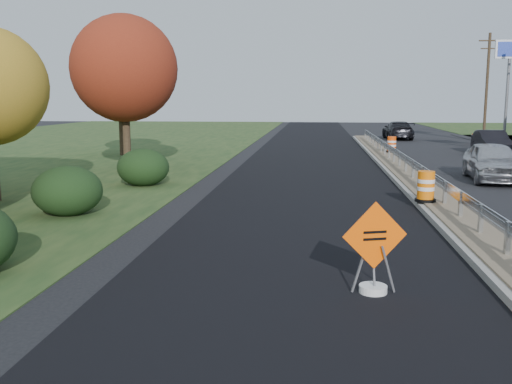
# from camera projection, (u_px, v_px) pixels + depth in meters

# --- Properties ---
(ground) EXTENTS (140.00, 140.00, 0.00)m
(ground) POSITION_uv_depth(u_px,v_px,m) (460.00, 224.00, 16.08)
(ground) COLOR black
(ground) RESTS_ON ground
(milled_overlay) EXTENTS (7.20, 120.00, 0.01)m
(milled_overlay) POSITION_uv_depth(u_px,v_px,m) (308.00, 175.00, 26.35)
(milled_overlay) COLOR black
(milled_overlay) RESTS_ON ground
(median) EXTENTS (1.60, 55.00, 0.23)m
(median) POSITION_uv_depth(u_px,v_px,m) (413.00, 180.00, 23.92)
(median) COLOR gray
(median) RESTS_ON ground
(guardrail) EXTENTS (0.10, 46.15, 0.72)m
(guardrail) POSITION_uv_depth(u_px,v_px,m) (410.00, 163.00, 24.80)
(guardrail) COLOR silver
(guardrail) RESTS_ON median
(pylon_sign_north) EXTENTS (2.20, 0.30, 7.90)m
(pylon_sign_north) POSITION_uv_depth(u_px,v_px,m) (509.00, 59.00, 43.39)
(pylon_sign_north) COLOR slate
(pylon_sign_north) RESTS_ON ground
(utility_pole_north) EXTENTS (1.90, 0.26, 9.40)m
(utility_pole_north) POSITION_uv_depth(u_px,v_px,m) (487.00, 83.00, 52.37)
(utility_pole_north) COLOR #473523
(utility_pole_north) RESTS_ON ground
(hedge_mid) EXTENTS (2.09, 2.09, 1.52)m
(hedge_mid) POSITION_uv_depth(u_px,v_px,m) (67.00, 190.00, 17.15)
(hedge_mid) COLOR black
(hedge_mid) RESTS_ON ground
(hedge_north) EXTENTS (2.09, 2.09, 1.52)m
(hedge_north) POSITION_uv_depth(u_px,v_px,m) (143.00, 167.00, 22.98)
(hedge_north) COLOR black
(hedge_north) RESTS_ON ground
(tree_near_red) EXTENTS (4.95, 4.95, 7.35)m
(tree_near_red) POSITION_uv_depth(u_px,v_px,m) (124.00, 69.00, 26.45)
(tree_near_red) COLOR #473523
(tree_near_red) RESTS_ON ground
(tree_near_back) EXTENTS (4.29, 4.29, 6.37)m
(tree_near_back) POSITION_uv_depth(u_px,v_px,m) (120.00, 87.00, 34.72)
(tree_near_back) COLOR #473523
(tree_near_back) RESTS_ON ground
(caution_sign) EXTENTS (1.18, 0.51, 1.69)m
(caution_sign) POSITION_uv_depth(u_px,v_px,m) (374.00, 270.00, 10.29)
(caution_sign) COLOR white
(caution_sign) RESTS_ON ground
(barrel_median_mid) EXTENTS (0.67, 0.67, 0.98)m
(barrel_median_mid) POSITION_uv_depth(u_px,v_px,m) (426.00, 187.00, 18.23)
(barrel_median_mid) COLOR black
(barrel_median_mid) RESTS_ON median
(barrel_median_far) EXTENTS (0.66, 0.66, 0.97)m
(barrel_median_far) POSITION_uv_depth(u_px,v_px,m) (392.00, 145.00, 34.92)
(barrel_median_far) COLOR black
(barrel_median_far) RESTS_ON median
(barrel_shoulder_far) EXTENTS (0.55, 0.55, 0.80)m
(barrel_shoulder_far) POSITION_uv_depth(u_px,v_px,m) (474.00, 139.00, 44.25)
(barrel_shoulder_far) COLOR black
(barrel_shoulder_far) RESTS_ON ground
(car_silver) EXTENTS (2.37, 5.03, 1.66)m
(car_silver) POSITION_uv_depth(u_px,v_px,m) (493.00, 161.00, 24.47)
(car_silver) COLOR #B7B7BC
(car_silver) RESTS_ON ground
(car_dark_mid) EXTENTS (1.81, 4.66, 1.51)m
(car_dark_mid) POSITION_uv_depth(u_px,v_px,m) (491.00, 142.00, 36.09)
(car_dark_mid) COLOR black
(car_dark_mid) RESTS_ON ground
(car_dark_far) EXTENTS (2.26, 5.38, 1.55)m
(car_dark_far) POSITION_uv_depth(u_px,v_px,m) (398.00, 130.00, 49.52)
(car_dark_far) COLOR black
(car_dark_far) RESTS_ON ground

